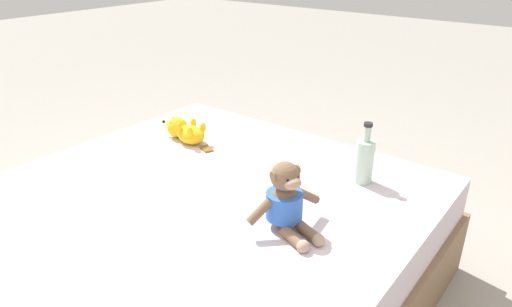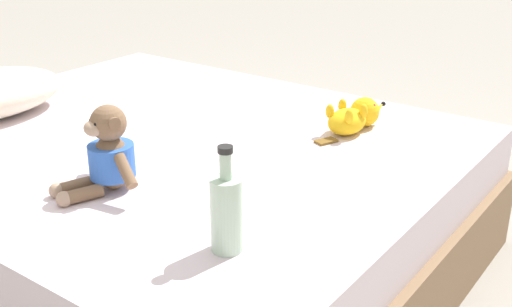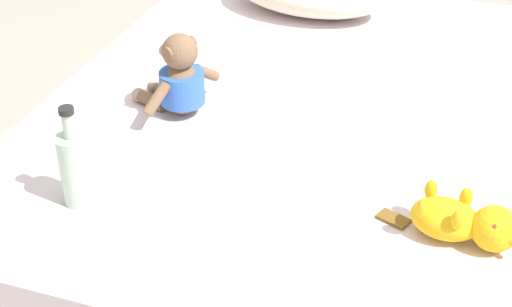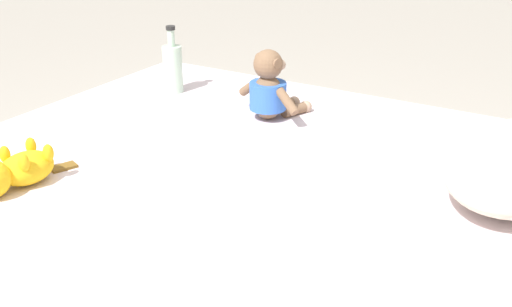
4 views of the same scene
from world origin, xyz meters
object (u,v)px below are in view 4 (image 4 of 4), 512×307
(bed, at_px, (256,241))
(plush_monkey, at_px, (270,90))
(glass_bottle, at_px, (173,67))
(plush_yellow_creature, at_px, (12,172))

(bed, height_order, plush_monkey, plush_monkey)
(bed, relative_size, glass_bottle, 7.56)
(bed, distance_m, glass_bottle, 0.82)
(plush_monkey, distance_m, glass_bottle, 0.45)
(plush_monkey, bearing_deg, glass_bottle, -97.28)
(plush_yellow_creature, distance_m, glass_bottle, 0.86)
(plush_yellow_creature, relative_size, glass_bottle, 1.34)
(glass_bottle, bearing_deg, bed, 54.92)
(bed, bearing_deg, glass_bottle, -125.08)
(bed, height_order, glass_bottle, glass_bottle)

